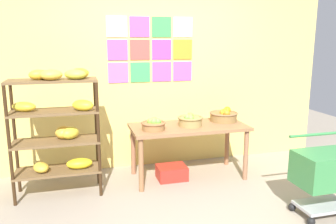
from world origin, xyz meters
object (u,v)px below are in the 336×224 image
display_table (189,132)px  fruit_basket_back_right (190,120)px  fruit_basket_centre (154,124)px  fruit_basket_back_left (224,115)px  shopping_cart (326,172)px  banana_shelf_unit (59,120)px  produce_crate_under_table (172,172)px

display_table → fruit_basket_back_right: bearing=-75.2°
fruit_basket_back_right → fruit_basket_centre: bearing=-172.8°
display_table → fruit_basket_centre: size_ratio=4.91×
fruit_basket_back_left → shopping_cart: bearing=-70.9°
fruit_basket_back_right → fruit_basket_back_left: fruit_basket_back_left is taller
banana_shelf_unit → fruit_basket_back_right: 1.56m
banana_shelf_unit → fruit_basket_back_right: (1.55, 0.07, -0.11)m
fruit_basket_back_left → shopping_cart: fruit_basket_back_left is taller
banana_shelf_unit → produce_crate_under_table: 1.53m
produce_crate_under_table → fruit_basket_centre: bearing=-163.4°
produce_crate_under_table → display_table: bearing=4.9°
display_table → fruit_basket_back_left: bearing=10.7°
fruit_basket_centre → shopping_cart: 1.92m
fruit_basket_back_left → display_table: bearing=-169.3°
fruit_basket_back_left → shopping_cart: size_ratio=0.47×
fruit_basket_back_left → fruit_basket_centre: bearing=-169.1°
produce_crate_under_table → fruit_basket_back_left: bearing=9.0°
fruit_basket_back_right → produce_crate_under_table: fruit_basket_back_right is taller
fruit_basket_back_right → shopping_cart: (0.99, -1.26, -0.30)m
banana_shelf_unit → display_table: (1.54, 0.10, -0.27)m
fruit_basket_centre → produce_crate_under_table: 0.71m
banana_shelf_unit → produce_crate_under_table: (1.32, 0.08, -0.78)m
fruit_basket_centre → fruit_basket_back_right: bearing=7.2°
display_table → fruit_basket_back_left: 0.55m
fruit_basket_centre → fruit_basket_back_left: fruit_basket_back_left is taller
banana_shelf_unit → fruit_basket_centre: bearing=0.3°
fruit_basket_back_left → produce_crate_under_table: size_ratio=1.01×
fruit_basket_centre → display_table: bearing=11.1°
fruit_basket_centre → produce_crate_under_table: size_ratio=0.81×
fruit_basket_back_right → fruit_basket_back_left: 0.53m
banana_shelf_unit → fruit_basket_back_right: bearing=2.4°
banana_shelf_unit → fruit_basket_centre: size_ratio=4.86×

